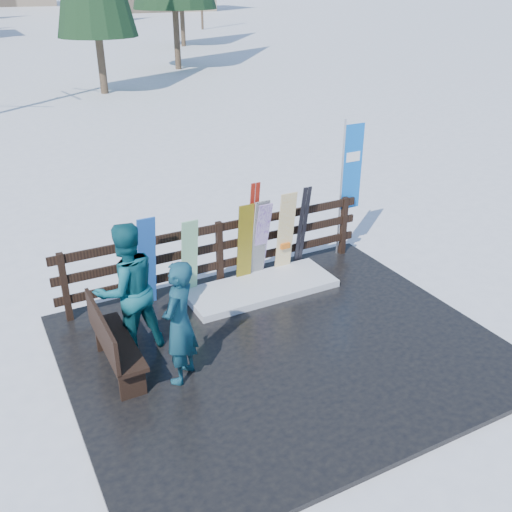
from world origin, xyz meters
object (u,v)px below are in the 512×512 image
snowboard_0 (147,262)px  snowboard_3 (261,241)px  rental_flag (349,173)px  snowboard_1 (190,259)px  person_front (180,323)px  snowboard_2 (245,245)px  bench (112,341)px  snowboard_4 (259,241)px  snowboard_5 (285,234)px  person_back (127,289)px

snowboard_0 → snowboard_3: (2.04, -0.00, -0.07)m
snowboard_0 → rental_flag: bearing=3.8°
snowboard_1 → person_front: person_front is taller
snowboard_2 → snowboard_3: bearing=0.0°
bench → snowboard_4: (2.98, 1.44, 0.25)m
bench → snowboard_5: bearing=22.3°
snowboard_3 → snowboard_5: 0.49m
snowboard_5 → person_front: size_ratio=0.92×
rental_flag → person_front: bearing=-152.2°
snowboard_0 → rental_flag: 4.12m
snowboard_3 → snowboard_5: snowboard_5 is taller
snowboard_1 → snowboard_2: size_ratio=0.95×
snowboard_1 → snowboard_3: snowboard_3 is taller
bench → snowboard_0: bearing=55.9°
bench → person_back: size_ratio=0.77×
snowboard_3 → person_front: 2.98m
snowboard_2 → snowboard_5: bearing=0.0°
snowboard_3 → person_front: (-2.24, -1.96, 0.12)m
snowboard_0 → snowboard_2: size_ratio=1.09×
bench → snowboard_2: bearing=28.1°
person_front → person_back: bearing=-112.7°
snowboard_1 → snowboard_5: snowboard_5 is taller
snowboard_5 → snowboard_4: bearing=180.0°
snowboard_3 → person_front: bearing=-138.8°
snowboard_1 → rental_flag: bearing=4.6°
snowboard_3 → rental_flag: (1.99, 0.27, 0.87)m
snowboard_3 → person_back: size_ratio=0.78×
snowboard_5 → person_back: 3.28m
snowboard_3 → snowboard_2: bearing=180.0°
rental_flag → snowboard_4: bearing=-172.4°
snowboard_2 → person_back: bearing=-156.7°
person_front → snowboard_5: bearing=171.0°
snowboard_1 → snowboard_3: (1.33, 0.00, 0.03)m
rental_flag → person_back: rental_flag is taller
snowboard_0 → snowboard_2: bearing=-0.0°
snowboard_2 → rental_flag: (2.31, 0.27, 0.86)m
snowboard_3 → snowboard_4: 0.04m
snowboard_1 → person_front: 2.17m
snowboard_0 → snowboard_4: size_ratio=1.06×
snowboard_4 → rental_flag: rental_flag is taller
snowboard_3 → rental_flag: rental_flag is taller
snowboard_5 → person_back: (-3.12, -1.00, 0.19)m
rental_flag → snowboard_2: bearing=-173.3°
snowboard_4 → bench: bearing=-154.2°
snowboard_2 → snowboard_4: 0.28m
snowboard_2 → snowboard_4: bearing=0.0°
snowboard_4 → person_front: size_ratio=0.90×
snowboard_3 → person_back: (-2.63, -1.00, 0.24)m
bench → snowboard_4: size_ratio=0.97×
rental_flag → person_back: bearing=-164.7°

